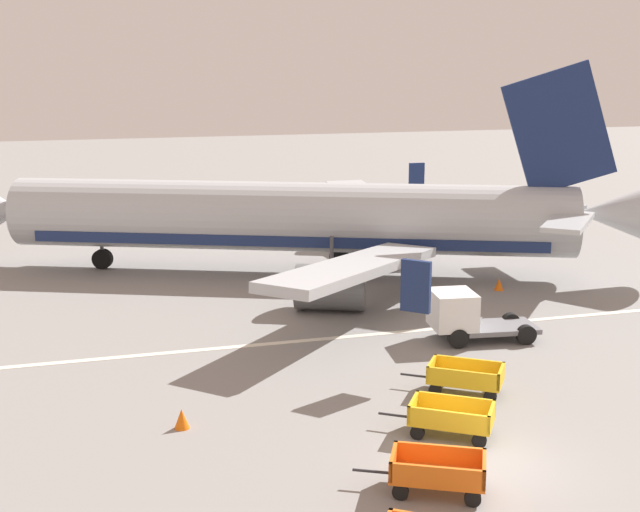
# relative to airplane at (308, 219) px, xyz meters

# --- Properties ---
(ground_plane) EXTENTS (220.00, 220.00, 0.00)m
(ground_plane) POSITION_rel_airplane_xyz_m (-0.91, -22.98, -3.05)
(ground_plane) COLOR gray
(apron_stripe) EXTENTS (120.00, 0.36, 0.01)m
(apron_stripe) POSITION_rel_airplane_xyz_m (-0.91, -10.84, -3.05)
(apron_stripe) COLOR silver
(apron_stripe) RESTS_ON ground
(airplane) EXTENTS (36.08, 29.44, 11.34)m
(airplane) POSITION_rel_airplane_xyz_m (0.00, 0.00, 0.00)
(airplane) COLOR #B2B7BC
(airplane) RESTS_ON ground
(baggage_cart_second_in_row) EXTENTS (3.50, 2.37, 1.07)m
(baggage_cart_second_in_row) POSITION_rel_airplane_xyz_m (-2.90, -24.06, -2.45)
(baggage_cart_second_in_row) COLOR orange
(baggage_cart_second_in_row) RESTS_ON ground
(baggage_cart_third_in_row) EXTENTS (3.36, 2.59, 1.07)m
(baggage_cart_third_in_row) POSITION_rel_airplane_xyz_m (-1.08, -20.90, -2.45)
(baggage_cart_third_in_row) COLOR gold
(baggage_cart_third_in_row) RESTS_ON ground
(baggage_cart_fourth_in_row) EXTENTS (3.34, 2.63, 1.07)m
(baggage_cart_fourth_in_row) POSITION_rel_airplane_xyz_m (0.81, -17.88, -2.45)
(baggage_cart_fourth_in_row) COLOR gold
(baggage_cart_fourth_in_row) RESTS_ON ground
(service_truck_beside_carts) EXTENTS (4.56, 2.42, 2.10)m
(service_truck_beside_carts) POSITION_rel_airplane_xyz_m (3.23, -12.58, -1.95)
(service_truck_beside_carts) COLOR slate
(service_truck_beside_carts) RESTS_ON ground
(traffic_cone_near_plane) EXTENTS (0.47, 0.47, 0.61)m
(traffic_cone_near_plane) POSITION_rel_airplane_xyz_m (8.38, -5.78, -2.75)
(traffic_cone_near_plane) COLOR orange
(traffic_cone_near_plane) RESTS_ON ground
(traffic_cone_mid_apron) EXTENTS (0.49, 0.49, 0.64)m
(traffic_cone_mid_apron) POSITION_rel_airplane_xyz_m (-8.98, -18.09, -2.73)
(traffic_cone_mid_apron) COLOR orange
(traffic_cone_mid_apron) RESTS_ON ground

